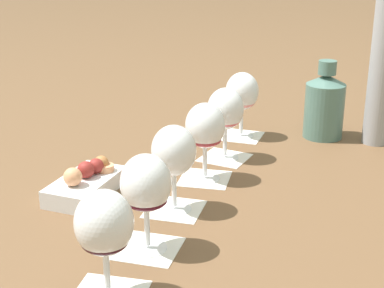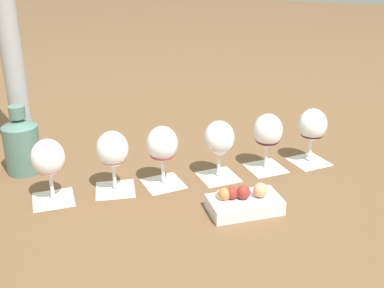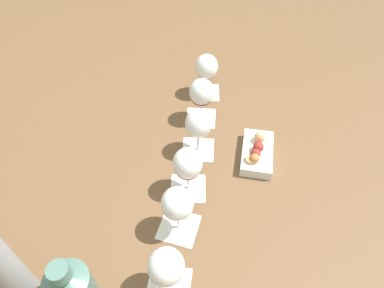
{
  "view_description": "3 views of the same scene",
  "coord_description": "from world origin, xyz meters",
  "px_view_note": "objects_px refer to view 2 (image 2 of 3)",
  "views": [
    {
      "loc": [
        0.85,
        -0.54,
        0.47
      ],
      "look_at": [
        0.0,
        0.0,
        0.1
      ],
      "focal_mm": 55.0,
      "sensor_mm": 36.0,
      "label": 1
    },
    {
      "loc": [
        -1.05,
        -0.39,
        0.58
      ],
      "look_at": [
        0.0,
        0.0,
        0.1
      ],
      "focal_mm": 45.0,
      "sensor_mm": 36.0,
      "label": 2
    },
    {
      "loc": [
        -0.46,
        0.43,
        0.79
      ],
      "look_at": [
        0.0,
        0.0,
        0.1
      ],
      "focal_mm": 32.0,
      "sensor_mm": 36.0,
      "label": 3
    }
  ],
  "objects_px": {
    "wine_glass_3": "(219,141)",
    "wine_glass_5": "(312,127)",
    "wine_glass_0": "(48,161)",
    "wine_glass_4": "(268,133)",
    "wine_glass_2": "(162,146)",
    "ceramic_vase": "(22,144)",
    "wine_glass_1": "(113,152)",
    "snack_dish": "(244,202)"
  },
  "relations": [
    {
      "from": "wine_glass_4",
      "to": "snack_dish",
      "type": "distance_m",
      "value": 0.25
    },
    {
      "from": "wine_glass_2",
      "to": "wine_glass_3",
      "type": "xyz_separation_m",
      "value": [
        0.09,
        -0.12,
        -0.0
      ]
    },
    {
      "from": "wine_glass_4",
      "to": "wine_glass_5",
      "type": "distance_m",
      "value": 0.13
    },
    {
      "from": "wine_glass_4",
      "to": "wine_glass_3",
      "type": "bearing_deg",
      "value": 132.24
    },
    {
      "from": "wine_glass_3",
      "to": "ceramic_vase",
      "type": "bearing_deg",
      "value": 106.4
    },
    {
      "from": "wine_glass_0",
      "to": "wine_glass_5",
      "type": "height_order",
      "value": "same"
    },
    {
      "from": "wine_glass_2",
      "to": "ceramic_vase",
      "type": "height_order",
      "value": "ceramic_vase"
    },
    {
      "from": "wine_glass_1",
      "to": "wine_glass_4",
      "type": "distance_m",
      "value": 0.41
    },
    {
      "from": "wine_glass_5",
      "to": "ceramic_vase",
      "type": "height_order",
      "value": "ceramic_vase"
    },
    {
      "from": "wine_glass_3",
      "to": "wine_glass_5",
      "type": "distance_m",
      "value": 0.28
    },
    {
      "from": "wine_glass_5",
      "to": "wine_glass_4",
      "type": "bearing_deg",
      "value": 128.39
    },
    {
      "from": "wine_glass_2",
      "to": "wine_glass_3",
      "type": "bearing_deg",
      "value": -54.9
    },
    {
      "from": "wine_glass_3",
      "to": "wine_glass_4",
      "type": "bearing_deg",
      "value": -47.76
    },
    {
      "from": "ceramic_vase",
      "to": "wine_glass_5",
      "type": "bearing_deg",
      "value": -65.35
    },
    {
      "from": "wine_glass_3",
      "to": "snack_dish",
      "type": "height_order",
      "value": "wine_glass_3"
    },
    {
      "from": "wine_glass_2",
      "to": "snack_dish",
      "type": "distance_m",
      "value": 0.25
    },
    {
      "from": "wine_glass_0",
      "to": "wine_glass_3",
      "type": "bearing_deg",
      "value": -53.04
    },
    {
      "from": "wine_glass_0",
      "to": "wine_glass_1",
      "type": "height_order",
      "value": "same"
    },
    {
      "from": "wine_glass_5",
      "to": "ceramic_vase",
      "type": "xyz_separation_m",
      "value": [
        -0.33,
        0.71,
        -0.02
      ]
    },
    {
      "from": "wine_glass_0",
      "to": "snack_dish",
      "type": "bearing_deg",
      "value": -75.99
    },
    {
      "from": "wine_glass_3",
      "to": "wine_glass_5",
      "type": "relative_size",
      "value": 1.0
    },
    {
      "from": "wine_glass_2",
      "to": "ceramic_vase",
      "type": "xyz_separation_m",
      "value": [
        -0.06,
        0.38,
        -0.02
      ]
    },
    {
      "from": "wine_glass_3",
      "to": "wine_glass_4",
      "type": "relative_size",
      "value": 1.0
    },
    {
      "from": "ceramic_vase",
      "to": "wine_glass_1",
      "type": "bearing_deg",
      "value": -92.07
    },
    {
      "from": "wine_glass_3",
      "to": "wine_glass_4",
      "type": "height_order",
      "value": "same"
    },
    {
      "from": "wine_glass_1",
      "to": "wine_glass_2",
      "type": "xyz_separation_m",
      "value": [
        0.07,
        -0.1,
        0.0
      ]
    },
    {
      "from": "wine_glass_2",
      "to": "ceramic_vase",
      "type": "bearing_deg",
      "value": 99.3
    },
    {
      "from": "ceramic_vase",
      "to": "wine_glass_2",
      "type": "bearing_deg",
      "value": -80.7
    },
    {
      "from": "wine_glass_0",
      "to": "wine_glass_4",
      "type": "distance_m",
      "value": 0.56
    },
    {
      "from": "wine_glass_2",
      "to": "wine_glass_0",
      "type": "bearing_deg",
      "value": 127.97
    },
    {
      "from": "ceramic_vase",
      "to": "wine_glass_3",
      "type": "bearing_deg",
      "value": -73.6
    },
    {
      "from": "wine_glass_1",
      "to": "snack_dish",
      "type": "relative_size",
      "value": 0.83
    },
    {
      "from": "wine_glass_1",
      "to": "wine_glass_2",
      "type": "bearing_deg",
      "value": -54.07
    },
    {
      "from": "wine_glass_3",
      "to": "wine_glass_1",
      "type": "bearing_deg",
      "value": 125.48
    },
    {
      "from": "wine_glass_5",
      "to": "snack_dish",
      "type": "xyz_separation_m",
      "value": [
        -0.32,
        0.1,
        -0.08
      ]
    },
    {
      "from": "wine_glass_3",
      "to": "wine_glass_4",
      "type": "distance_m",
      "value": 0.14
    },
    {
      "from": "wine_glass_0",
      "to": "wine_glass_1",
      "type": "distance_m",
      "value": 0.15
    },
    {
      "from": "wine_glass_5",
      "to": "ceramic_vase",
      "type": "bearing_deg",
      "value": 114.65
    },
    {
      "from": "wine_glass_1",
      "to": "wine_glass_3",
      "type": "xyz_separation_m",
      "value": [
        0.16,
        -0.22,
        0.0
      ]
    },
    {
      "from": "wine_glass_0",
      "to": "wine_glass_1",
      "type": "bearing_deg",
      "value": -50.35
    },
    {
      "from": "wine_glass_1",
      "to": "ceramic_vase",
      "type": "xyz_separation_m",
      "value": [
        0.01,
        0.28,
        -0.02
      ]
    },
    {
      "from": "wine_glass_1",
      "to": "wine_glass_3",
      "type": "distance_m",
      "value": 0.27
    }
  ]
}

